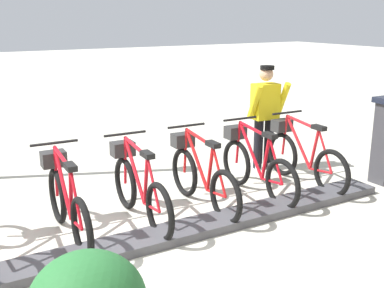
{
  "coord_description": "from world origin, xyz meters",
  "views": [
    {
      "loc": [
        -4.32,
        1.47,
        2.42
      ],
      "look_at": [
        0.5,
        -1.34,
        0.9
      ],
      "focal_mm": 44.61,
      "sensor_mm": 36.0,
      "label": 1
    }
  ],
  "objects_px": {
    "bike_docked_3": "(139,187)",
    "bike_docked_4": "(66,201)",
    "worker_near_rack": "(265,113)",
    "bike_docked_2": "(201,175)",
    "bike_docked_0": "(302,156)",
    "bike_docked_1": "(255,165)"
  },
  "relations": [
    {
      "from": "bike_docked_2",
      "to": "bike_docked_3",
      "type": "height_order",
      "value": "same"
    },
    {
      "from": "bike_docked_3",
      "to": "worker_near_rack",
      "type": "relative_size",
      "value": 1.04
    },
    {
      "from": "bike_docked_0",
      "to": "bike_docked_4",
      "type": "height_order",
      "value": "same"
    },
    {
      "from": "bike_docked_2",
      "to": "worker_near_rack",
      "type": "distance_m",
      "value": 1.98
    },
    {
      "from": "bike_docked_1",
      "to": "worker_near_rack",
      "type": "distance_m",
      "value": 1.3
    },
    {
      "from": "bike_docked_4",
      "to": "worker_near_rack",
      "type": "relative_size",
      "value": 1.04
    },
    {
      "from": "bike_docked_0",
      "to": "bike_docked_2",
      "type": "xyz_separation_m",
      "value": [
        0.0,
        1.74,
        0.0
      ]
    },
    {
      "from": "bike_docked_3",
      "to": "bike_docked_0",
      "type": "bearing_deg",
      "value": -90.0
    },
    {
      "from": "bike_docked_0",
      "to": "bike_docked_3",
      "type": "height_order",
      "value": "same"
    },
    {
      "from": "bike_docked_2",
      "to": "bike_docked_3",
      "type": "bearing_deg",
      "value": 90.0
    },
    {
      "from": "bike_docked_0",
      "to": "bike_docked_3",
      "type": "relative_size",
      "value": 1.0
    },
    {
      "from": "bike_docked_1",
      "to": "bike_docked_2",
      "type": "distance_m",
      "value": 0.87
    },
    {
      "from": "bike_docked_1",
      "to": "worker_near_rack",
      "type": "height_order",
      "value": "worker_near_rack"
    },
    {
      "from": "bike_docked_0",
      "to": "bike_docked_2",
      "type": "distance_m",
      "value": 1.74
    },
    {
      "from": "bike_docked_3",
      "to": "worker_near_rack",
      "type": "height_order",
      "value": "worker_near_rack"
    },
    {
      "from": "bike_docked_0",
      "to": "worker_near_rack",
      "type": "height_order",
      "value": "worker_near_rack"
    },
    {
      "from": "bike_docked_0",
      "to": "bike_docked_1",
      "type": "distance_m",
      "value": 0.87
    },
    {
      "from": "bike_docked_4",
      "to": "bike_docked_0",
      "type": "bearing_deg",
      "value": -90.0
    },
    {
      "from": "bike_docked_4",
      "to": "worker_near_rack",
      "type": "xyz_separation_m",
      "value": [
        0.86,
        -3.45,
        0.48
      ]
    },
    {
      "from": "bike_docked_3",
      "to": "bike_docked_4",
      "type": "bearing_deg",
      "value": 90.0
    },
    {
      "from": "bike_docked_3",
      "to": "worker_near_rack",
      "type": "bearing_deg",
      "value": -71.51
    },
    {
      "from": "bike_docked_2",
      "to": "bike_docked_4",
      "type": "distance_m",
      "value": 1.74
    }
  ]
}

